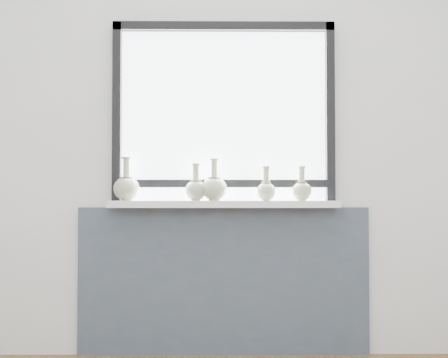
{
  "coord_description": "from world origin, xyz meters",
  "views": [
    {
      "loc": [
        -0.03,
        -1.88,
        0.91
      ],
      "look_at": [
        0.0,
        1.55,
        1.02
      ],
      "focal_mm": 50.0,
      "sensor_mm": 36.0,
      "label": 1
    }
  ],
  "objects_px": {
    "vase_c": "(214,187)",
    "vase_b": "(196,189)",
    "vase_e": "(302,190)",
    "windowsill": "(224,204)",
    "vase_a": "(127,187)",
    "vase_d": "(266,189)"
  },
  "relations": [
    {
      "from": "vase_c",
      "to": "vase_e",
      "type": "relative_size",
      "value": 1.21
    },
    {
      "from": "windowsill",
      "to": "vase_a",
      "type": "distance_m",
      "value": 0.57
    },
    {
      "from": "vase_c",
      "to": "vase_d",
      "type": "xyz_separation_m",
      "value": [
        0.3,
        0.01,
        -0.01
      ]
    },
    {
      "from": "vase_b",
      "to": "vase_d",
      "type": "xyz_separation_m",
      "value": [
        0.4,
        0.0,
        -0.0
      ]
    },
    {
      "from": "vase_c",
      "to": "vase_b",
      "type": "bearing_deg",
      "value": 175.78
    },
    {
      "from": "vase_d",
      "to": "vase_a",
      "type": "bearing_deg",
      "value": 179.01
    },
    {
      "from": "windowsill",
      "to": "vase_d",
      "type": "xyz_separation_m",
      "value": [
        0.24,
        -0.02,
        0.08
      ]
    },
    {
      "from": "vase_b",
      "to": "vase_c",
      "type": "bearing_deg",
      "value": -4.22
    },
    {
      "from": "vase_d",
      "to": "vase_e",
      "type": "xyz_separation_m",
      "value": [
        0.21,
        0.0,
        -0.0
      ]
    },
    {
      "from": "vase_b",
      "to": "vase_c",
      "type": "distance_m",
      "value": 0.11
    },
    {
      "from": "vase_b",
      "to": "windowsill",
      "type": "bearing_deg",
      "value": 5.59
    },
    {
      "from": "vase_d",
      "to": "vase_e",
      "type": "relative_size",
      "value": 0.99
    },
    {
      "from": "windowsill",
      "to": "vase_b",
      "type": "bearing_deg",
      "value": -174.41
    },
    {
      "from": "vase_c",
      "to": "vase_e",
      "type": "xyz_separation_m",
      "value": [
        0.5,
        0.01,
        -0.01
      ]
    },
    {
      "from": "vase_a",
      "to": "vase_d",
      "type": "xyz_separation_m",
      "value": [
        0.8,
        -0.01,
        -0.02
      ]
    },
    {
      "from": "windowsill",
      "to": "vase_d",
      "type": "bearing_deg",
      "value": -3.57
    },
    {
      "from": "vase_a",
      "to": "vase_b",
      "type": "relative_size",
      "value": 1.18
    },
    {
      "from": "vase_b",
      "to": "vase_c",
      "type": "relative_size",
      "value": 0.89
    },
    {
      "from": "windowsill",
      "to": "vase_d",
      "type": "relative_size",
      "value": 6.67
    },
    {
      "from": "vase_c",
      "to": "windowsill",
      "type": "bearing_deg",
      "value": 23.28
    },
    {
      "from": "vase_a",
      "to": "vase_e",
      "type": "height_order",
      "value": "vase_a"
    },
    {
      "from": "windowsill",
      "to": "vase_c",
      "type": "distance_m",
      "value": 0.11
    }
  ]
}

